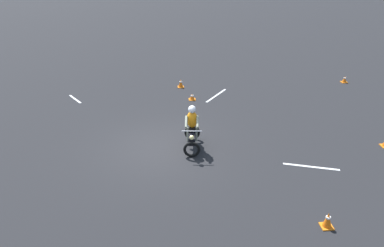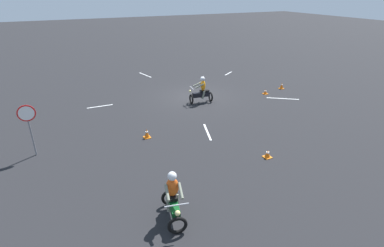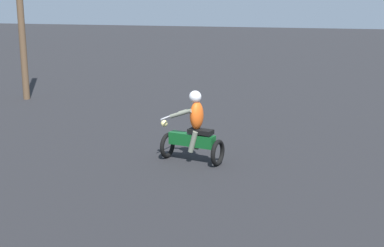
# 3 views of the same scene
# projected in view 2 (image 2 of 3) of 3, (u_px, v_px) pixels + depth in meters

# --- Properties ---
(ground_plane) EXTENTS (120.00, 120.00, 0.00)m
(ground_plane) POSITION_uv_depth(u_px,v_px,m) (195.00, 97.00, 19.81)
(ground_plane) COLOR black
(motorcycle_rider_foreground) EXTENTS (1.54, 0.78, 1.66)m
(motorcycle_rider_foreground) POSITION_uv_depth(u_px,v_px,m) (202.00, 91.00, 18.54)
(motorcycle_rider_foreground) COLOR black
(motorcycle_rider_foreground) RESTS_ON ground
(motorcycle_rider_background) EXTENTS (0.92, 1.56, 1.66)m
(motorcycle_rider_background) POSITION_uv_depth(u_px,v_px,m) (173.00, 199.00, 9.10)
(motorcycle_rider_background) COLOR black
(motorcycle_rider_background) RESTS_ON ground
(stop_sign) EXTENTS (0.70, 0.08, 2.30)m
(stop_sign) POSITION_uv_depth(u_px,v_px,m) (28.00, 120.00, 12.24)
(stop_sign) COLOR slate
(stop_sign) RESTS_ON ground
(traffic_cone_near_left) EXTENTS (0.32, 0.32, 0.46)m
(traffic_cone_near_left) POSITION_uv_depth(u_px,v_px,m) (147.00, 133.00, 14.31)
(traffic_cone_near_left) COLOR orange
(traffic_cone_near_left) RESTS_ON ground
(traffic_cone_near_right) EXTENTS (0.32, 0.32, 0.31)m
(traffic_cone_near_right) POSITION_uv_depth(u_px,v_px,m) (265.00, 92.00, 20.26)
(traffic_cone_near_right) COLOR orange
(traffic_cone_near_right) RESTS_ON ground
(traffic_cone_mid_center) EXTENTS (0.32, 0.32, 0.45)m
(traffic_cone_mid_center) POSITION_uv_depth(u_px,v_px,m) (282.00, 86.00, 21.30)
(traffic_cone_mid_center) COLOR orange
(traffic_cone_mid_center) RESTS_ON ground
(traffic_cone_far_right) EXTENTS (0.32, 0.32, 0.36)m
(traffic_cone_far_right) POSITION_uv_depth(u_px,v_px,m) (268.00, 154.00, 12.66)
(traffic_cone_far_right) COLOR orange
(traffic_cone_far_right) RESTS_ON ground
(lane_stripe_e) EXTENTS (1.53, 0.14, 0.01)m
(lane_stripe_e) POSITION_uv_depth(u_px,v_px,m) (100.00, 106.00, 18.20)
(lane_stripe_e) COLOR silver
(lane_stripe_e) RESTS_ON ground
(lane_stripe_n) EXTENTS (0.66, 1.80, 0.01)m
(lane_stripe_n) POSITION_uv_depth(u_px,v_px,m) (207.00, 132.00, 14.97)
(lane_stripe_n) COLOR silver
(lane_stripe_n) RESTS_ON ground
(lane_stripe_nw) EXTENTS (1.72, 1.27, 0.01)m
(lane_stripe_nw) POSITION_uv_depth(u_px,v_px,m) (283.00, 99.00, 19.48)
(lane_stripe_nw) COLOR silver
(lane_stripe_nw) RESTS_ON ground
(lane_stripe_sw) EXTENTS (1.13, 0.80, 0.01)m
(lane_stripe_sw) POSITION_uv_depth(u_px,v_px,m) (228.00, 73.00, 25.20)
(lane_stripe_sw) COLOR silver
(lane_stripe_sw) RESTS_ON ground
(lane_stripe_s) EXTENTS (0.54, 1.87, 0.01)m
(lane_stripe_s) POSITION_uv_depth(u_px,v_px,m) (145.00, 75.00, 24.75)
(lane_stripe_s) COLOR silver
(lane_stripe_s) RESTS_ON ground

